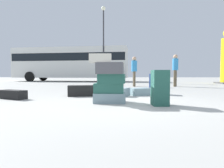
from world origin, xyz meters
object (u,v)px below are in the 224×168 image
Objects in this scene: lamp_post at (103,33)px; parked_bus at (71,62)px; suitcase_slate_right_side at (120,92)px; suitcase_teal_left_side at (160,88)px; suitcase_slate_foreground_far at (141,92)px; suitcase_navy_upright_blue at (152,84)px; suitcase_tower at (109,82)px; suitcase_black_white_trunk at (13,95)px; person_tourist_with_camera at (175,67)px; suitcase_black_foreground_near at (81,91)px; person_bearded_onlooker at (134,69)px.

parked_bus is at bearing 154.22° from lamp_post.
parked_bus reaches higher than suitcase_slate_right_side.
lamp_post reaches higher than suitcase_teal_left_side.
suitcase_slate_foreground_far is at bearing -78.84° from lamp_post.
suitcase_navy_upright_blue is 11.26m from lamp_post.
parked_bus is at bearing 108.09° from suitcase_tower.
person_tourist_with_camera is at bearing 67.11° from suitcase_black_white_trunk.
suitcase_teal_left_side is 6.60m from person_tourist_with_camera.
person_tourist_with_camera is (2.27, 4.30, 0.90)m from suitcase_slate_foreground_far.
suitcase_black_foreground_near is 13.16m from parked_bus.
suitcase_black_foreground_near is at bearing 48.76° from suitcase_black_white_trunk.
person_bearded_onlooker reaches higher than suitcase_black_white_trunk.
lamp_post is at bearing -163.02° from person_bearded_onlooker.
suitcase_slate_foreground_far is 3.59m from suitcase_black_white_trunk.
suitcase_navy_upright_blue is at bearing 56.97° from suitcase_tower.
lamp_post is (-4.37, 6.35, 3.20)m from person_tourist_with_camera.
suitcase_navy_upright_blue is 0.06× the size of parked_bus.
suitcase_tower is at bearing 11.80° from suitcase_black_white_trunk.
suitcase_slate_foreground_far is 4.95m from person_tourist_with_camera.
lamp_post is (-2.21, 6.34, 3.26)m from person_bearded_onlooker.
suitcase_navy_upright_blue is 3.98m from person_bearded_onlooker.
suitcase_black_foreground_near is at bearing -155.99° from suitcase_slate_right_side.
lamp_post is (-0.29, 10.96, 4.05)m from suitcase_black_foreground_near.
suitcase_teal_left_side reaches higher than suitcase_black_white_trunk.
suitcase_black_foreground_near is 2.58m from suitcase_teal_left_side.
suitcase_black_foreground_near is at bearing -88.46° from lamp_post.
parked_bus reaches higher than suitcase_black_foreground_near.
suitcase_black_white_trunk is (-2.78, -0.77, -0.01)m from suitcase_slate_right_side.
suitcase_teal_left_side is (0.19, -1.93, 0.25)m from suitcase_slate_foreground_far.
suitcase_navy_upright_blue is at bearing 2.20° from person_bearded_onlooker.
person_tourist_with_camera is at bearing 80.57° from suitcase_slate_right_side.
suitcase_slate_right_side is at bearing -63.76° from parked_bus.
suitcase_teal_left_side is at bearing -82.54° from suitcase_navy_upright_blue.
suitcase_slate_right_side is (-1.06, -0.67, -0.21)m from suitcase_navy_upright_blue.
suitcase_slate_foreground_far is (0.88, 1.60, -0.36)m from suitcase_tower.
suitcase_navy_upright_blue is at bearing -58.40° from parked_bus.
suitcase_navy_upright_blue is 4.39m from person_tourist_with_camera.
suitcase_slate_right_side is 4.73m from person_bearded_onlooker.
suitcase_tower is 14.63m from parked_bus.
suitcase_navy_upright_blue is (1.30, 1.99, -0.14)m from suitcase_tower.
suitcase_slate_foreground_far is at bearing 41.03° from suitcase_black_white_trunk.
parked_bus reaches higher than suitcase_teal_left_side.
suitcase_tower is at bearing -66.80° from suitcase_black_foreground_near.
person_bearded_onlooker is (0.11, 4.31, 0.84)m from suitcase_slate_foreground_far.
person_tourist_with_camera is at bearing -55.44° from lamp_post.
person_tourist_with_camera is (2.16, -0.01, 0.06)m from person_bearded_onlooker.
person_bearded_onlooker is at bearing 55.23° from suitcase_black_foreground_near.
suitcase_slate_right_side is (-0.84, 1.64, -0.24)m from suitcase_teal_left_side.
suitcase_navy_upright_blue reaches higher than suitcase_black_foreground_near.
suitcase_slate_foreground_far is 4.39m from person_bearded_onlooker.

